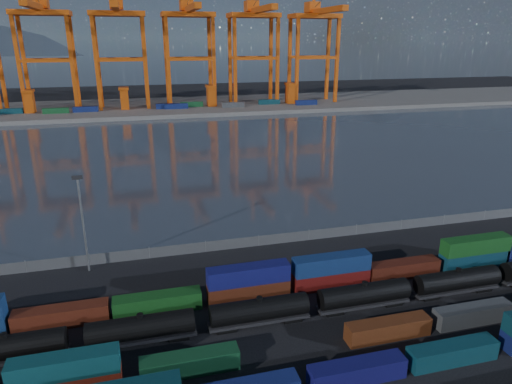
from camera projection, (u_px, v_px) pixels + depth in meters
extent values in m
plane|color=black|center=(314.00, 335.00, 59.88)|extent=(700.00, 700.00, 0.00)
plane|color=#333E4B|center=(200.00, 152.00, 156.01)|extent=(700.00, 700.00, 0.00)
cube|color=#514F4C|center=(173.00, 107.00, 251.83)|extent=(700.00, 70.00, 2.00)
cone|color=#1E2630|center=(393.00, 6.00, 1707.50)|extent=(840.00, 840.00, 300.00)
cube|color=#121156|center=(357.00, 371.00, 51.48)|extent=(11.40, 2.32, 2.47)
cube|color=#0D3A45|center=(452.00, 353.00, 54.51)|extent=(11.40, 2.32, 2.47)
cube|color=maroon|center=(68.00, 384.00, 49.56)|extent=(11.41, 2.32, 2.47)
cube|color=#0D4248|center=(64.00, 366.00, 48.76)|extent=(11.41, 2.32, 2.47)
cube|color=#124525|center=(190.00, 363.00, 52.79)|extent=(11.41, 2.32, 2.47)
cube|color=#5C2A12|center=(388.00, 329.00, 59.01)|extent=(11.41, 2.32, 2.47)
cube|color=#414447|center=(473.00, 314.00, 62.15)|extent=(11.41, 2.32, 2.47)
cube|color=#571F11|center=(62.00, 316.00, 61.55)|extent=(12.29, 2.50, 2.66)
cube|color=#15501A|center=(158.00, 303.00, 64.65)|extent=(12.29, 2.50, 2.66)
cube|color=#4F200F|center=(249.00, 290.00, 67.88)|extent=(12.29, 2.50, 2.66)
cube|color=navy|center=(249.00, 274.00, 67.03)|extent=(12.29, 2.50, 2.66)
cube|color=#61100E|center=(331.00, 279.00, 71.10)|extent=(12.29, 2.50, 2.66)
cube|color=navy|center=(332.00, 264.00, 70.24)|extent=(12.29, 2.50, 2.66)
cube|color=#4C1A0F|center=(403.00, 269.00, 74.18)|extent=(12.29, 2.50, 2.66)
cube|color=#0E384B|center=(474.00, 259.00, 77.47)|extent=(12.29, 2.50, 2.66)
cube|color=#16541B|center=(476.00, 245.00, 76.62)|extent=(12.29, 2.50, 2.66)
cylinder|color=black|center=(6.00, 347.00, 53.73)|extent=(13.35, 2.98, 2.98)
cylinder|color=black|center=(4.00, 336.00, 53.21)|extent=(0.82, 0.82, 0.51)
cube|color=black|center=(8.00, 359.00, 54.26)|extent=(13.86, 2.05, 0.41)
cube|color=black|center=(51.00, 355.00, 55.51)|extent=(2.57, 1.85, 0.62)
cylinder|color=black|center=(141.00, 327.00, 57.50)|extent=(13.35, 2.98, 2.98)
cylinder|color=black|center=(140.00, 316.00, 56.97)|extent=(0.82, 0.82, 0.51)
cube|color=black|center=(142.00, 338.00, 58.02)|extent=(13.86, 2.05, 0.41)
cube|color=black|center=(104.00, 347.00, 57.03)|extent=(2.57, 1.85, 0.62)
cube|color=black|center=(179.00, 335.00, 59.28)|extent=(2.57, 1.85, 0.62)
cylinder|color=black|center=(259.00, 309.00, 61.26)|extent=(13.35, 2.98, 2.98)
cylinder|color=black|center=(259.00, 299.00, 60.74)|extent=(0.82, 0.82, 0.51)
cube|color=black|center=(259.00, 320.00, 61.79)|extent=(13.86, 2.05, 0.41)
cube|color=black|center=(226.00, 328.00, 60.80)|extent=(2.57, 1.85, 0.62)
cube|color=black|center=(292.00, 317.00, 63.04)|extent=(2.57, 1.85, 0.62)
cylinder|color=black|center=(364.00, 294.00, 65.03)|extent=(13.35, 2.98, 2.98)
cylinder|color=black|center=(365.00, 284.00, 64.50)|extent=(0.82, 0.82, 0.51)
cube|color=black|center=(363.00, 304.00, 65.55)|extent=(13.86, 2.05, 0.41)
cube|color=black|center=(333.00, 311.00, 64.56)|extent=(2.57, 1.85, 0.62)
cube|color=black|center=(392.00, 302.00, 66.81)|extent=(2.57, 1.85, 0.62)
cylinder|color=black|center=(457.00, 280.00, 68.79)|extent=(13.35, 2.98, 2.98)
cylinder|color=black|center=(459.00, 270.00, 68.27)|extent=(0.82, 0.82, 0.51)
cube|color=black|center=(456.00, 289.00, 69.32)|extent=(13.86, 2.05, 0.41)
cube|color=black|center=(429.00, 296.00, 68.33)|extent=(2.57, 1.85, 0.62)
cube|color=black|center=(481.00, 288.00, 70.57)|extent=(2.57, 1.85, 0.62)
cube|color=#595B5E|center=(259.00, 241.00, 85.19)|extent=(160.00, 0.06, 2.00)
cylinder|color=slate|center=(26.00, 266.00, 75.45)|extent=(0.12, 0.12, 2.20)
cylinder|color=slate|center=(90.00, 259.00, 77.88)|extent=(0.12, 0.12, 2.20)
cylinder|color=slate|center=(149.00, 253.00, 80.30)|extent=(0.12, 0.12, 2.20)
cylinder|color=slate|center=(206.00, 246.00, 82.73)|extent=(0.12, 0.12, 2.20)
cylinder|color=slate|center=(259.00, 240.00, 85.16)|extent=(0.12, 0.12, 2.20)
cylinder|color=slate|center=(309.00, 235.00, 87.59)|extent=(0.12, 0.12, 2.20)
cylinder|color=slate|center=(356.00, 229.00, 90.02)|extent=(0.12, 0.12, 2.20)
cylinder|color=slate|center=(401.00, 224.00, 92.45)|extent=(0.12, 0.12, 2.20)
cylinder|color=slate|center=(444.00, 220.00, 94.88)|extent=(0.12, 0.12, 2.20)
cylinder|color=slate|center=(484.00, 215.00, 97.31)|extent=(0.12, 0.12, 2.20)
cylinder|color=slate|center=(84.00, 227.00, 73.83)|extent=(0.36, 0.36, 16.00)
cube|color=black|center=(77.00, 178.00, 71.17)|extent=(1.60, 0.40, 0.60)
cube|color=#CE4D0E|center=(0.00, 65.00, 225.52)|extent=(1.72, 1.72, 48.43)
cube|color=#CE4D0E|center=(19.00, 66.00, 216.45)|extent=(1.72, 1.72, 48.43)
cube|color=#CE4D0E|center=(25.00, 65.00, 228.28)|extent=(1.72, 1.72, 48.43)
cube|color=#CE4D0E|center=(72.00, 66.00, 222.20)|extent=(1.72, 1.72, 48.43)
cube|color=#CE4D0E|center=(75.00, 64.00, 234.03)|extent=(1.72, 1.72, 48.43)
cube|color=#CE4D0E|center=(45.00, 61.00, 218.55)|extent=(23.68, 1.51, 1.51)
cube|color=#CE4D0E|center=(50.00, 60.00, 230.37)|extent=(23.68, 1.51, 1.51)
cube|color=#CE4D0E|center=(41.00, 13.00, 217.48)|extent=(26.90, 15.07, 2.37)
cube|color=#CE4D0E|center=(35.00, 6.00, 204.96)|extent=(3.23, 51.66, 2.69)
cube|color=#CE4D0E|center=(41.00, 2.00, 219.87)|extent=(6.46, 8.61, 5.38)
cube|color=#CE4D0E|center=(97.00, 65.00, 224.95)|extent=(1.72, 1.72, 48.43)
cube|color=#CE4D0E|center=(98.00, 64.00, 236.78)|extent=(1.72, 1.72, 48.43)
cube|color=#CE4D0E|center=(146.00, 65.00, 230.70)|extent=(1.72, 1.72, 48.43)
cube|color=#CE4D0E|center=(145.00, 63.00, 242.53)|extent=(1.72, 1.72, 48.43)
cube|color=#CE4D0E|center=(121.00, 60.00, 227.05)|extent=(23.68, 1.51, 1.51)
cube|color=#CE4D0E|center=(121.00, 59.00, 238.88)|extent=(23.68, 1.51, 1.51)
cube|color=#CE4D0E|center=(117.00, 14.00, 225.98)|extent=(26.90, 15.07, 2.37)
cube|color=#CE4D0E|center=(116.00, 7.00, 213.47)|extent=(3.23, 51.66, 2.69)
cube|color=#CE4D0E|center=(116.00, 4.00, 228.37)|extent=(6.46, 8.61, 5.38)
cube|color=#CE4D0E|center=(168.00, 64.00, 233.45)|extent=(1.72, 1.72, 48.43)
cube|color=#CE4D0E|center=(166.00, 63.00, 245.28)|extent=(1.72, 1.72, 48.43)
cube|color=#CE4D0E|center=(214.00, 64.00, 239.21)|extent=(1.72, 1.72, 48.43)
cube|color=#CE4D0E|center=(210.00, 62.00, 251.03)|extent=(1.72, 1.72, 48.43)
cube|color=#CE4D0E|center=(191.00, 59.00, 235.55)|extent=(23.68, 1.51, 1.51)
cube|color=#CE4D0E|center=(188.00, 58.00, 247.38)|extent=(23.68, 1.51, 1.51)
cube|color=#CE4D0E|center=(188.00, 15.00, 234.48)|extent=(26.90, 15.07, 2.37)
cube|color=#CE4D0E|center=(191.00, 9.00, 221.97)|extent=(3.23, 51.66, 2.69)
cube|color=#CE4D0E|center=(186.00, 5.00, 236.87)|extent=(6.46, 8.61, 5.38)
cube|color=#CE4D0E|center=(235.00, 63.00, 241.96)|extent=(1.72, 1.72, 48.43)
cube|color=#CE4D0E|center=(230.00, 62.00, 253.78)|extent=(1.72, 1.72, 48.43)
cube|color=#CE4D0E|center=(278.00, 63.00, 247.71)|extent=(1.72, 1.72, 48.43)
cube|color=#CE4D0E|center=(271.00, 62.00, 259.53)|extent=(1.72, 1.72, 48.43)
cube|color=#CE4D0E|center=(257.00, 58.00, 244.06)|extent=(23.68, 1.51, 1.51)
cube|color=#CE4D0E|center=(251.00, 57.00, 255.88)|extent=(23.68, 1.51, 1.51)
cube|color=#CE4D0E|center=(253.00, 15.00, 242.98)|extent=(26.90, 15.07, 2.37)
cube|color=#CE4D0E|center=(260.00, 10.00, 230.47)|extent=(3.23, 51.66, 2.69)
cube|color=#CE4D0E|center=(251.00, 6.00, 245.37)|extent=(6.46, 8.61, 5.38)
cube|color=#CE4D0E|center=(297.00, 62.00, 250.46)|extent=(1.72, 1.72, 48.43)
cube|color=#CE4D0E|center=(290.00, 61.00, 262.28)|extent=(1.72, 1.72, 48.43)
cube|color=#CE4D0E|center=(337.00, 62.00, 256.21)|extent=(1.72, 1.72, 48.43)
cube|color=#CE4D0E|center=(328.00, 61.00, 268.03)|extent=(1.72, 1.72, 48.43)
cube|color=#CE4D0E|center=(317.00, 58.00, 252.56)|extent=(23.68, 1.51, 1.51)
cube|color=#CE4D0E|center=(309.00, 57.00, 264.38)|extent=(23.68, 1.51, 1.51)
cube|color=#CE4D0E|center=(315.00, 16.00, 251.49)|extent=(26.90, 15.07, 2.37)
cube|color=#CE4D0E|center=(324.00, 11.00, 238.97)|extent=(3.23, 51.66, 2.69)
cube|color=#CE4D0E|center=(312.00, 7.00, 253.88)|extent=(6.46, 8.61, 5.38)
cube|color=navy|center=(176.00, 106.00, 237.22)|extent=(12.00, 2.44, 2.60)
cube|color=navy|center=(306.00, 102.00, 250.96)|extent=(12.00, 2.44, 2.60)
cube|color=navy|center=(168.00, 106.00, 237.46)|extent=(12.00, 2.44, 2.60)
cube|color=#0C3842|center=(10.00, 111.00, 221.28)|extent=(12.00, 2.44, 2.60)
cube|color=#3F4244|center=(233.00, 105.00, 242.63)|extent=(12.00, 2.44, 2.60)
cube|color=#144C23|center=(56.00, 111.00, 222.60)|extent=(12.00, 2.44, 2.60)
cube|color=navy|center=(85.00, 109.00, 227.11)|extent=(12.00, 2.44, 2.60)
cube|color=#144C23|center=(192.00, 104.00, 243.73)|extent=(12.00, 2.44, 2.60)
cube|color=#0C3842|center=(269.00, 102.00, 253.59)|extent=(12.00, 2.44, 2.60)
cube|color=#CE4D0E|center=(30.00, 102.00, 223.75)|extent=(4.00, 6.00, 10.00)
cube|color=#CE4D0E|center=(28.00, 91.00, 221.99)|extent=(5.00, 7.00, 1.20)
cube|color=#CE4D0E|center=(125.00, 99.00, 234.68)|extent=(4.00, 6.00, 10.00)
cube|color=#CE4D0E|center=(124.00, 88.00, 232.92)|extent=(5.00, 7.00, 1.20)
cube|color=#CE4D0E|center=(211.00, 97.00, 245.61)|extent=(4.00, 6.00, 10.00)
cube|color=#CE4D0E|center=(211.00, 86.00, 243.85)|extent=(5.00, 7.00, 1.20)
cube|color=#CE4D0E|center=(290.00, 94.00, 256.54)|extent=(4.00, 6.00, 10.00)
cube|color=#CE4D0E|center=(290.00, 84.00, 254.78)|extent=(5.00, 7.00, 1.20)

